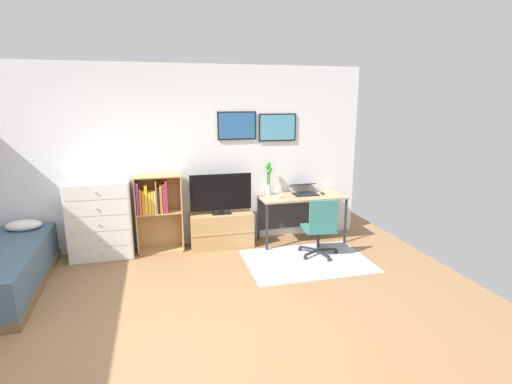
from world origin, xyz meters
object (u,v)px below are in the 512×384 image
object	(u,v)px
office_chair	(321,226)
computer_mouse	(323,193)
wine_glass	(277,190)
desk	(300,203)
bamboo_vase	(268,179)
dresser	(101,220)
television	(221,194)
bookshelf	(156,206)
tv_stand	(222,230)
laptop	(304,190)

from	to	relation	value
office_chair	computer_mouse	xyz separation A→B (m)	(0.32, 0.69, 0.30)
computer_mouse	wine_glass	xyz separation A→B (m)	(-0.79, -0.10, 0.12)
computer_mouse	wine_glass	distance (m)	0.80
desk	bamboo_vase	bearing A→B (deg)	167.81
dresser	television	xyz separation A→B (m)	(1.71, -0.01, 0.27)
bookshelf	tv_stand	distance (m)	1.04
bookshelf	wine_glass	world-z (taller)	bookshelf
desk	office_chair	size ratio (longest dim) A/B	1.55
dresser	bamboo_vase	distance (m)	2.52
wine_glass	dresser	bearing A→B (deg)	176.42
tv_stand	bookshelf	bearing A→B (deg)	177.08
television	computer_mouse	size ratio (longest dim) A/B	8.85
laptop	tv_stand	bearing A→B (deg)	-177.49
tv_stand	wine_glass	distance (m)	1.04
bookshelf	computer_mouse	xyz separation A→B (m)	(2.56, -0.12, 0.07)
office_chair	computer_mouse	bearing A→B (deg)	72.05
dresser	tv_stand	distance (m)	1.73
desk	wine_glass	bearing A→B (deg)	-158.60
office_chair	laptop	bearing A→B (deg)	93.34
laptop	wine_glass	distance (m)	0.56
bookshelf	tv_stand	bearing A→B (deg)	-2.92
television	wine_glass	bearing A→B (deg)	-10.38
bamboo_vase	television	bearing A→B (deg)	-170.67
computer_mouse	wine_glass	size ratio (longest dim) A/B	0.58
dresser	computer_mouse	distance (m)	3.32
desk	computer_mouse	size ratio (longest dim) A/B	12.79
computer_mouse	desk	bearing A→B (deg)	168.86
television	dresser	bearing A→B (deg)	179.75
television	desk	size ratio (longest dim) A/B	0.69
bookshelf	desk	bearing A→B (deg)	-1.31
bookshelf	computer_mouse	bearing A→B (deg)	-2.67
bookshelf	computer_mouse	world-z (taller)	bookshelf
office_chair	computer_mouse	distance (m)	0.82
dresser	laptop	size ratio (longest dim) A/B	2.70
computer_mouse	bamboo_vase	bearing A→B (deg)	168.24
dresser	bookshelf	distance (m)	0.78
bookshelf	laptop	size ratio (longest dim) A/B	2.75
desk	office_chair	distance (m)	0.77
dresser	television	distance (m)	1.73
dresser	laptop	xyz separation A→B (m)	(3.05, 0.06, 0.25)
tv_stand	television	size ratio (longest dim) A/B	1.02
tv_stand	desk	distance (m)	1.31
bookshelf	bamboo_vase	bearing A→B (deg)	1.87
bookshelf	office_chair	xyz separation A→B (m)	(2.23, -0.81, -0.23)
office_chair	bamboo_vase	size ratio (longest dim) A/B	1.66
desk	computer_mouse	world-z (taller)	computer_mouse
bamboo_vase	tv_stand	bearing A→B (deg)	-172.30
desk	computer_mouse	bearing A→B (deg)	-11.14
tv_stand	bamboo_vase	world-z (taller)	bamboo_vase
tv_stand	wine_glass	bearing A→B (deg)	-11.88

